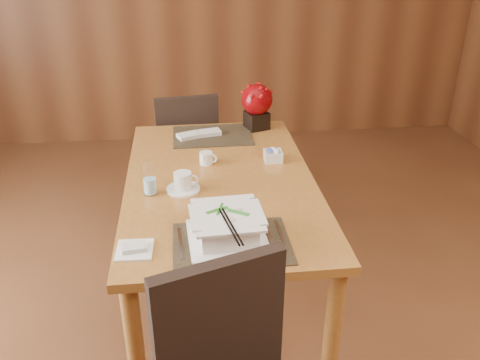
{
  "coord_description": "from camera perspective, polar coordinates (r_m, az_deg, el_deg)",
  "views": [
    {
      "loc": [
        -0.15,
        -1.57,
        1.86
      ],
      "look_at": [
        0.07,
        0.35,
        0.87
      ],
      "focal_mm": 38.0,
      "sensor_mm": 36.0,
      "label": 1
    }
  ],
  "objects": [
    {
      "name": "creamer_jug",
      "position": [
        2.59,
        -3.83,
        2.48
      ],
      "size": [
        0.11,
        0.11,
        0.06
      ],
      "primitive_type": null,
      "rotation": [
        0.0,
        0.0,
        -0.42
      ],
      "color": "white",
      "rests_on": "dining_table"
    },
    {
      "name": "dining_table",
      "position": [
        2.49,
        -2.19,
        -1.91
      ],
      "size": [
        0.9,
        1.5,
        0.75
      ],
      "color": "#A46B2D",
      "rests_on": "ground"
    },
    {
      "name": "water_glass",
      "position": [
        2.31,
        -10.12,
        0.03
      ],
      "size": [
        0.07,
        0.07,
        0.14
      ],
      "primitive_type": "cylinder",
      "rotation": [
        0.0,
        0.0,
        -0.14
      ],
      "color": "white",
      "rests_on": "dining_table"
    },
    {
      "name": "sugar_caddy",
      "position": [
        2.62,
        3.74,
        2.7
      ],
      "size": [
        0.09,
        0.09,
        0.05
      ],
      "primitive_type": "cube",
      "rotation": [
        0.0,
        0.0,
        -0.0
      ],
      "color": "white",
      "rests_on": "dining_table"
    },
    {
      "name": "coffee_cup",
      "position": [
        2.34,
        -6.42,
        -0.31
      ],
      "size": [
        0.16,
        0.16,
        0.09
      ],
      "rotation": [
        0.0,
        0.0,
        -0.15
      ],
      "color": "white",
      "rests_on": "dining_table"
    },
    {
      "name": "far_chair",
      "position": [
        3.42,
        -6.02,
        3.59
      ],
      "size": [
        0.46,
        0.46,
        0.89
      ],
      "rotation": [
        0.0,
        0.0,
        3.26
      ],
      "color": "black",
      "rests_on": "ground"
    },
    {
      "name": "berry_decor",
      "position": [
        3.0,
        1.91,
        8.56
      ],
      "size": [
        0.18,
        0.18,
        0.27
      ],
      "rotation": [
        0.0,
        0.0,
        0.34
      ],
      "color": "black",
      "rests_on": "dining_table"
    },
    {
      "name": "placemat_far",
      "position": [
        2.94,
        -3.1,
        5.0
      ],
      "size": [
        0.45,
        0.33,
        0.01
      ],
      "primitive_type": "cube",
      "color": "black",
      "rests_on": "dining_table"
    },
    {
      "name": "bread_plate",
      "position": [
        1.97,
        -11.76,
        -7.71
      ],
      "size": [
        0.14,
        0.14,
        0.01
      ],
      "primitive_type": "cube",
      "rotation": [
        0.0,
        0.0,
        -0.04
      ],
      "color": "white",
      "rests_on": "dining_table"
    },
    {
      "name": "placemat_near",
      "position": [
        1.97,
        -0.94,
        -7.12
      ],
      "size": [
        0.45,
        0.33,
        0.01
      ],
      "primitive_type": "cube",
      "color": "black",
      "rests_on": "dining_table"
    },
    {
      "name": "soup_setting",
      "position": [
        1.96,
        -1.46,
        -5.34
      ],
      "size": [
        0.32,
        0.32,
        0.12
      ],
      "rotation": [
        0.0,
        0.0,
        0.05
      ],
      "color": "white",
      "rests_on": "dining_table"
    },
    {
      "name": "napkins_far",
      "position": [
        2.93,
        -4.43,
        5.19
      ],
      "size": [
        0.27,
        0.16,
        0.02
      ],
      "primitive_type": null,
      "rotation": [
        0.0,
        0.0,
        0.28
      ],
      "color": "silver",
      "rests_on": "dining_table"
    }
  ]
}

